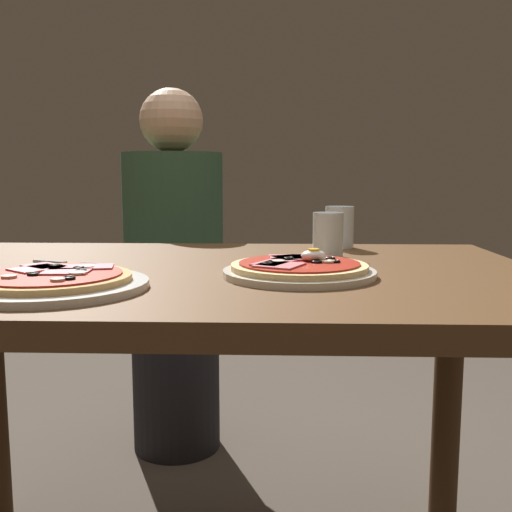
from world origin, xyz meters
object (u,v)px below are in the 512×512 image
Objects in this scene: water_glass_far at (328,237)px; fork at (61,262)px; pizza_foreground at (299,269)px; water_glass_near at (339,230)px; pizza_across_left at (52,282)px; diner_person at (174,283)px; dining_table at (197,326)px.

fork is at bearing -167.56° from water_glass_far.
pizza_foreground is 0.43m from water_glass_near.
water_glass_far is at bearing -104.20° from water_glass_near.
fork is at bearing 107.22° from pizza_across_left.
water_glass_near is (0.50, 0.54, 0.03)m from pizza_across_left.
diner_person is (-0.44, 0.63, -0.22)m from water_glass_far.
diner_person is at bearing 89.32° from pizza_across_left.
pizza_across_left is at bearing -132.49° from water_glass_near.
diner_person is at bearing 112.95° from pizza_foreground.
pizza_foreground reaches higher than pizza_across_left.
water_glass_far is 0.55m from fork.
pizza_foreground is at bearing -22.67° from dining_table.
dining_table is 1.09× the size of diner_person.
pizza_foreground is at bearing -15.73° from fork.
pizza_across_left is at bearing -161.38° from pizza_foreground.
dining_table is at bearing -132.28° from water_glass_near.
pizza_across_left is 1.03m from diner_person.
water_glass_near is 1.05× the size of water_glass_far.
diner_person is at bearing 102.80° from dining_table.
pizza_foreground is 0.22× the size of diner_person.
pizza_across_left is 0.27m from fork.
diner_person reaches higher than water_glass_far.
dining_table is 0.24m from pizza_foreground.
pizza_foreground is 0.97m from diner_person.
diner_person is at bearing 135.90° from water_glass_near.
dining_table is at bearing 157.33° from pizza_foreground.
fork is at bearing 169.39° from dining_table.
fork is at bearing 164.27° from pizza_foreground.
pizza_foreground is 0.48m from fork.
pizza_across_left is at bearing -140.19° from water_glass_far.
fork is at bearing -154.07° from water_glass_near.
pizza_across_left is 1.94× the size of fork.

